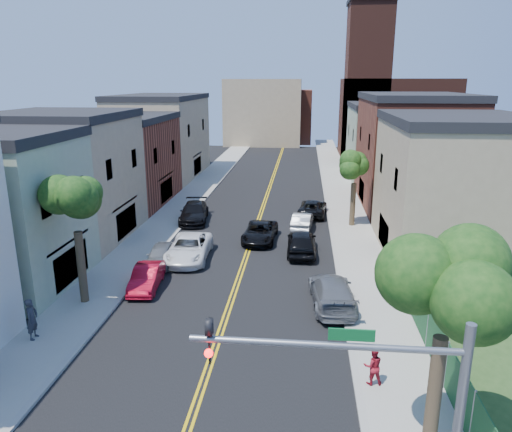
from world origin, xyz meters
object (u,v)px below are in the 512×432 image
(white_pickup, at_px, (189,248))
(grey_car_right, at_px, (332,292))
(pedestrian_right, at_px, (373,366))
(silver_car_right, at_px, (302,221))
(black_car_right, at_px, (302,242))
(dark_car_right_far, at_px, (313,208))
(red_sedan, at_px, (147,277))
(pedestrian_left, at_px, (32,319))
(black_car_left, at_px, (194,212))
(grey_car_left, at_px, (161,255))
(black_suv_lane, at_px, (260,232))

(white_pickup, distance_m, grey_car_right, 11.13)
(grey_car_right, xyz_separation_m, pedestrian_right, (1.21, -7.11, 0.15))
(silver_car_right, height_order, pedestrian_right, pedestrian_right)
(black_car_right, xyz_separation_m, dark_car_right_far, (0.91, 10.12, -0.15))
(white_pickup, bearing_deg, dark_car_right_far, 52.19)
(white_pickup, relative_size, dark_car_right_far, 1.14)
(red_sedan, xyz_separation_m, pedestrian_left, (-3.36, -6.30, 0.46))
(pedestrian_left, bearing_deg, black_car_left, -10.65)
(red_sedan, distance_m, black_car_left, 13.97)
(grey_car_left, distance_m, black_suv_lane, 8.19)
(pedestrian_left, height_order, pedestrian_right, pedestrian_left)
(silver_car_right, bearing_deg, grey_car_right, 102.63)
(white_pickup, bearing_deg, red_sedan, -107.83)
(grey_car_right, distance_m, black_car_right, 8.18)
(red_sedan, relative_size, pedestrian_right, 2.61)
(red_sedan, height_order, pedestrian_left, pedestrian_left)
(grey_car_left, relative_size, silver_car_right, 0.94)
(grey_car_right, relative_size, pedestrian_right, 3.45)
(pedestrian_right, bearing_deg, black_car_right, -85.17)
(pedestrian_left, bearing_deg, pedestrian_right, -99.63)
(black_suv_lane, height_order, pedestrian_right, pedestrian_right)
(black_car_left, bearing_deg, silver_car_right, -15.22)
(dark_car_right_far, distance_m, pedestrian_right, 25.31)
(white_pickup, relative_size, black_suv_lane, 1.14)
(grey_car_left, height_order, pedestrian_left, pedestrian_left)
(white_pickup, distance_m, pedestrian_right, 16.89)
(grey_car_right, bearing_deg, red_sedan, -10.88)
(white_pickup, bearing_deg, black_car_right, 11.52)
(red_sedan, distance_m, white_pickup, 5.11)
(silver_car_right, distance_m, pedestrian_left, 22.58)
(grey_car_left, bearing_deg, black_car_right, 13.35)
(black_car_right, bearing_deg, black_suv_lane, -38.10)
(grey_car_right, bearing_deg, dark_car_right_far, -92.06)
(black_suv_lane, distance_m, pedestrian_right, 18.57)
(black_car_left, distance_m, pedestrian_right, 25.38)
(red_sedan, bearing_deg, silver_car_right, 49.45)
(black_car_left, bearing_deg, pedestrian_right, -68.25)
(dark_car_right_far, xyz_separation_m, pedestrian_right, (2.01, -25.23, 0.24))
(black_car_right, xyz_separation_m, black_suv_lane, (-3.16, 2.43, -0.15))
(dark_car_right_far, bearing_deg, grey_car_right, 98.16)
(white_pickup, bearing_deg, pedestrian_right, -54.01)
(black_car_right, relative_size, black_suv_lane, 0.99)
(black_car_left, height_order, black_suv_lane, black_car_left)
(black_car_right, height_order, silver_car_right, black_car_right)
(white_pickup, bearing_deg, grey_car_left, -146.80)
(red_sedan, xyz_separation_m, dark_car_right_far, (9.86, 16.94, 0.02))
(grey_car_left, bearing_deg, pedestrian_right, -49.82)
(white_pickup, distance_m, grey_car_left, 2.01)
(red_sedan, xyz_separation_m, black_suv_lane, (5.79, 9.26, 0.02))
(silver_car_right, relative_size, pedestrian_left, 2.13)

